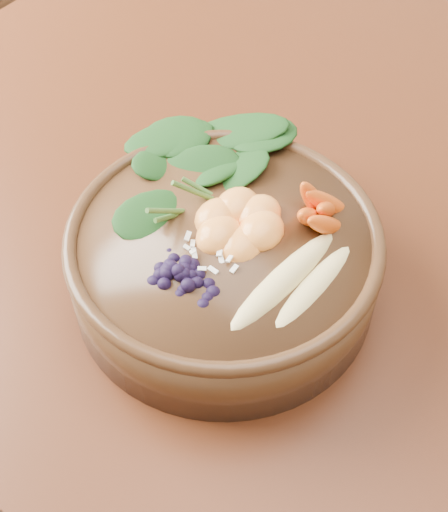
% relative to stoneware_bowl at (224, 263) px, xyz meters
% --- Properties ---
extents(stoneware_bowl, '(0.32, 0.32, 0.08)m').
position_rel_stoneware_bowl_xyz_m(stoneware_bowl, '(0.00, 0.00, 0.00)').
color(stoneware_bowl, '#4C2E19').
rests_on(stoneware_bowl, dining_table).
extents(kale_heap, '(0.21, 0.19, 0.04)m').
position_rel_stoneware_bowl_xyz_m(kale_heap, '(-0.04, 0.06, 0.06)').
color(kale_heap, '#184016').
rests_on(kale_heap, stoneware_bowl).
extents(carrot_cluster, '(0.07, 0.07, 0.08)m').
position_rel_stoneware_bowl_xyz_m(carrot_cluster, '(0.06, 0.07, 0.08)').
color(carrot_cluster, '#E6591B').
rests_on(carrot_cluster, stoneware_bowl).
extents(banana_halves, '(0.06, 0.16, 0.03)m').
position_rel_stoneware_bowl_xyz_m(banana_halves, '(0.08, -0.01, 0.05)').
color(banana_halves, '#E0CC84').
rests_on(banana_halves, stoneware_bowl).
extents(mandarin_cluster, '(0.09, 0.10, 0.03)m').
position_rel_stoneware_bowl_xyz_m(mandarin_cluster, '(0.00, 0.02, 0.05)').
color(mandarin_cluster, '#FF943C').
rests_on(mandarin_cluster, stoneware_bowl).
extents(blueberry_pile, '(0.14, 0.11, 0.04)m').
position_rel_stoneware_bowl_xyz_m(blueberry_pile, '(-0.00, -0.06, 0.06)').
color(blueberry_pile, black).
rests_on(blueberry_pile, stoneware_bowl).
extents(coconut_flakes, '(0.10, 0.08, 0.01)m').
position_rel_stoneware_bowl_xyz_m(coconut_flakes, '(-0.00, -0.02, 0.04)').
color(coconut_flakes, white).
rests_on(coconut_flakes, stoneware_bowl).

